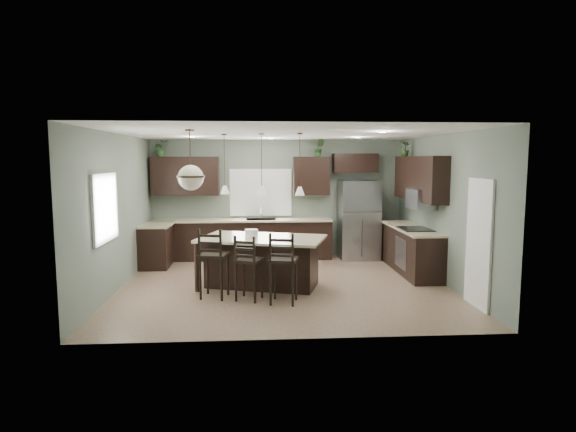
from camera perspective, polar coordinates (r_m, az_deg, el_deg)
The scene contains 33 objects.
ground at distance 9.10m, azimuth -0.47°, elevation -8.14°, with size 6.00×6.00×0.00m, color #9E8466.
pantry_door at distance 8.13m, azimuth 21.66°, elevation -3.05°, with size 0.04×0.82×2.04m, color white.
window_back at distance 11.54m, azimuth -3.25°, elevation 2.81°, with size 1.35×0.02×1.00m, color white.
window_left at distance 8.39m, azimuth -20.94°, elevation 0.92°, with size 0.02×1.10×1.00m, color white.
left_return_cabs at distance 10.87m, azimuth -15.39°, elevation -3.51°, with size 0.60×0.90×0.90m, color black.
left_return_countertop at distance 10.79m, azimuth -15.37°, elevation -1.05°, with size 0.66×0.96×0.04m, color beige.
back_lower_cabs at distance 11.39m, azimuth -5.47°, elevation -2.83°, with size 4.20×0.60×0.90m, color black.
back_countertop at distance 11.30m, azimuth -5.50°, elevation -0.50°, with size 4.20×0.66×0.04m, color beige.
sink_inset at distance 11.30m, azimuth -3.22°, elevation -0.41°, with size 0.70×0.45×0.01m, color gray.
faucet at distance 11.25m, azimuth -3.22°, elevation 0.31°, with size 0.02×0.02×0.28m, color silver.
back_upper_left at distance 11.48m, azimuth -12.05°, elevation 4.65°, with size 1.55×0.34×0.90m, color black.
back_upper_right at distance 11.44m, azimuth 2.78°, elevation 4.78°, with size 0.85×0.34×0.90m, color black.
fridge_header at distance 11.60m, azimuth 7.98°, elevation 6.24°, with size 1.05×0.34×0.45m, color black.
right_lower_cabs at distance 10.35m, azimuth 14.37°, elevation -3.98°, with size 0.60×2.35×0.90m, color black.
right_countertop at distance 10.27m, azimuth 14.34°, elevation -1.41°, with size 0.66×2.35×0.04m, color beige.
cooktop at distance 10.00m, azimuth 14.84°, elevation -1.49°, with size 0.58×0.75×0.02m, color black.
wall_oven_front at distance 10.00m, azimuth 13.20°, elevation -4.32°, with size 0.01×0.72×0.60m, color gray.
right_upper_cabs at distance 10.22m, azimuth 15.31°, elevation 4.33°, with size 0.34×2.35×0.90m, color black.
microwave at distance 9.97m, azimuth 15.48°, elevation 1.97°, with size 0.40×0.75×0.40m, color gray.
refrigerator at distance 11.41m, azimuth 8.38°, elevation -0.45°, with size 0.90×0.74×1.85m, color gray.
kitchen_island at distance 8.85m, azimuth -3.08°, elevation -5.50°, with size 2.21×1.26×0.92m, color black.
serving_dish at distance 8.81m, azimuth -4.36°, elevation -2.04°, with size 0.24×0.24×0.14m, color silver.
bar_stool_left at distance 8.23m, azimuth -8.75°, elevation -5.50°, with size 0.45×0.45×1.21m, color black.
bar_stool_center at distance 8.04m, azimuth -4.64°, elevation -6.09°, with size 0.41×0.41×1.11m, color black.
bar_stool_right at distance 7.83m, azimuth -0.53°, elevation -6.14°, with size 0.44×0.44×1.18m, color black.
pendant_left at distance 8.87m, azimuth -7.53°, elevation 6.12°, with size 0.17×0.17×1.10m, color silver, non-canonical shape.
pendant_center at distance 8.65m, azimuth -3.16°, elevation 6.15°, with size 0.17×0.17×1.10m, color white, non-canonical shape.
pendant_right at distance 8.48m, azimuth 1.41°, elevation 6.15°, with size 0.17×0.17×1.10m, color white, non-canonical shape.
chandelier at distance 7.66m, azimuth -11.51°, elevation 6.53°, with size 0.44×0.44×0.95m, color beige, non-canonical shape.
plant_back_left at distance 11.54m, azimuth -14.82°, elevation 7.74°, with size 0.33×0.29×0.37m, color #2F5425.
plant_back_right at distance 11.43m, azimuth 3.73°, elevation 8.07°, with size 0.23×0.18×0.41m, color #2A4C21.
plant_right_wall at distance 11.09m, azimuth 13.69°, elevation 7.74°, with size 0.19×0.19×0.34m, color #2E481F.
room_shell at distance 8.82m, azimuth -0.48°, elevation 2.59°, with size 6.00×6.00×6.00m.
Camera 1 is at (-0.51, -8.78, 2.33)m, focal length 30.00 mm.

